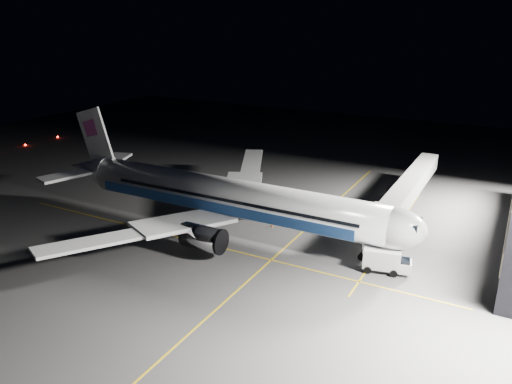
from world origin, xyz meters
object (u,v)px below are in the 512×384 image
object	(u,v)px
jet_bridge	(407,189)
baggage_tug	(243,185)
airliner	(223,196)
safety_cone_a	(248,195)
safety_cone_b	(255,216)
safety_cone_c	(272,225)
service_truck	(386,260)

from	to	relation	value
jet_bridge	baggage_tug	xyz separation A→B (m)	(-29.80, -0.60, -3.88)
airliner	safety_cone_a	world-z (taller)	airliner
safety_cone_b	airliner	bearing A→B (deg)	-110.14
jet_bridge	safety_cone_b	size ratio (longest dim) A/B	56.50
baggage_tug	airliner	bearing A→B (deg)	-91.68
safety_cone_b	safety_cone_c	xyz separation A→B (m)	(3.97, -1.95, -0.04)
service_truck	safety_cone_b	xyz separation A→B (m)	(-23.05, 7.83, -1.31)
jet_bridge	baggage_tug	world-z (taller)	jet_bridge
safety_cone_a	safety_cone_b	size ratio (longest dim) A/B	0.92
airliner	service_truck	size ratio (longest dim) A/B	9.84
airliner	jet_bridge	xyz separation A→B (m)	(23.08, 18.06, -0.58)
safety_cone_a	service_truck	bearing A→B (deg)	-28.72
safety_cone_a	safety_cone_c	bearing A→B (deg)	-45.24
safety_cone_c	jet_bridge	bearing A→B (deg)	39.71
safety_cone_b	safety_cone_c	world-z (taller)	safety_cone_b
airliner	safety_cone_c	size ratio (longest dim) A/B	115.24
jet_bridge	safety_cone_c	bearing A→B (deg)	-140.29
service_truck	safety_cone_b	size ratio (longest dim) A/B	10.26
airliner	safety_cone_a	size ratio (longest dim) A/B	110.19
safety_cone_a	safety_cone_b	xyz separation A→B (m)	(5.95, -8.05, 0.03)
service_truck	safety_cone_c	bearing A→B (deg)	151.07
service_truck	baggage_tug	size ratio (longest dim) A/B	2.43
baggage_tug	safety_cone_c	size ratio (longest dim) A/B	4.81
safety_cone_c	airliner	bearing A→B (deg)	-146.96
jet_bridge	safety_cone_a	world-z (taller)	jet_bridge
service_truck	safety_cone_a	xyz separation A→B (m)	(-29.00, 15.89, -1.33)
service_truck	safety_cone_a	size ratio (longest dim) A/B	11.20
baggage_tug	safety_cone_c	distance (m)	18.62
service_truck	safety_cone_a	bearing A→B (deg)	139.50
safety_cone_a	safety_cone_b	bearing A→B (deg)	-53.55
jet_bridge	safety_cone_b	distance (m)	24.53
baggage_tug	safety_cone_a	size ratio (longest dim) A/B	4.60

